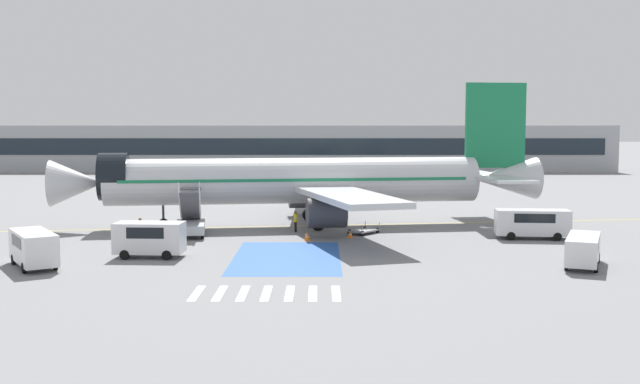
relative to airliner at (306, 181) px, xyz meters
The scene contains 24 objects.
ground_plane 4.66m from the airliner, behind, with size 600.00×600.00×0.00m, color slate.
apron_leadline_yellow 3.93m from the airliner, behind, with size 0.20×75.45×0.01m, color gold.
apron_stand_patch_blue 15.70m from the airliner, 92.58° to the right, with size 6.96×12.46×0.01m, color #2856A8.
apron_walkway_bar_0 26.33m from the airliner, 100.81° to the right, with size 0.44×3.60×0.01m, color silver.
apron_walkway_bar_1 26.14m from the airliner, 98.19° to the right, with size 0.44×3.60×0.01m, color silver.
apron_walkway_bar_2 25.99m from the airliner, 95.55° to the right, with size 0.44×3.60×0.01m, color silver.
apron_walkway_bar_3 25.91m from the airliner, 92.87° to the right, with size 0.44×3.60×0.01m, color silver.
apron_walkway_bar_4 25.88m from the airliner, 90.19° to the right, with size 0.44×3.60×0.01m, color silver.
apron_walkway_bar_5 25.90m from the airliner, 87.50° to the right, with size 0.44×3.60×0.01m, color silver.
apron_walkway_bar_6 25.98m from the airliner, 84.83° to the right, with size 0.44×3.60×0.01m, color silver.
airliner is the anchor object (origin of this frame).
boarding_stairs_forward 10.74m from the airliner, 146.29° to the right, with size 2.85×5.45×4.37m.
fuel_tanker 24.05m from the airliner, 71.94° to the left, with size 3.26×10.00×3.47m.
service_van_0 18.17m from the airliner, 122.45° to the right, with size 4.52×2.24×2.30m.
service_van_1 24.61m from the airliner, 130.62° to the right, with size 4.41×5.42×2.19m.
service_van_2 19.20m from the airliner, 22.40° to the right, with size 5.64×2.53×2.22m.
service_van_3 25.53m from the airliner, 46.19° to the right, with size 3.68×5.59×1.89m.
baggage_cart 7.66m from the airliner, 42.83° to the right, with size 2.80×2.97×0.87m.
ground_crew_0 4.67m from the airliner, 97.55° to the right, with size 0.32×0.47×1.70m.
ground_crew_1 14.76m from the airliner, 145.53° to the right, with size 0.46×0.30×1.72m.
traffic_cone_0 7.88m from the airliner, 85.98° to the right, with size 0.46×0.46×0.51m.
traffic_cone_1 8.91m from the airliner, 86.09° to the right, with size 0.47×0.47×0.53m.
traffic_cone_2 8.55m from the airliner, 60.70° to the right, with size 0.46×0.46×0.52m.
terminal_building 76.82m from the airliner, 96.89° to the left, with size 128.47×12.10×8.44m.
Camera 1 is at (4.08, -63.28, 8.71)m, focal length 42.00 mm.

